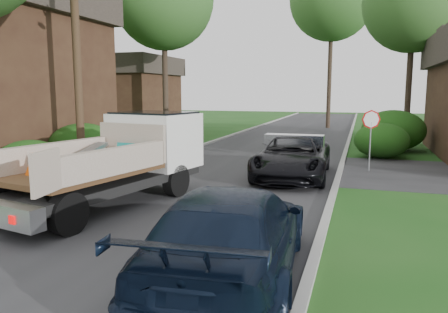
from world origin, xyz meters
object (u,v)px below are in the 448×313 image
at_px(flatbed_truck, 129,153).
at_px(black_pickup, 292,157).
at_px(stop_sign, 371,128).
at_px(house_left_far, 124,93).
at_px(utility_pole, 76,38).
at_px(tree_right_far, 414,2).
at_px(navy_suv, 231,234).

height_order(flatbed_truck, black_pickup, flatbed_truck).
height_order(stop_sign, flatbed_truck, flatbed_truck).
bearing_deg(house_left_far, utility_pole, -64.77).
distance_m(utility_pole, house_left_far, 18.93).
bearing_deg(tree_right_far, flatbed_truck, -117.18).
distance_m(stop_sign, tree_right_far, 13.08).
relative_size(stop_sign, flatbed_truck, 0.35).
distance_m(stop_sign, black_pickup, 3.68).
xyz_separation_m(stop_sign, tree_right_far, (2.30, 11.00, 6.70)).
bearing_deg(utility_pole, stop_sign, 20.62).
xyz_separation_m(flatbed_truck, navy_suv, (4.53, -4.54, -0.58)).
height_order(stop_sign, tree_right_far, tree_right_far).
distance_m(flatbed_truck, black_pickup, 6.34).
distance_m(stop_sign, utility_pole, 11.91).
distance_m(flatbed_truck, navy_suv, 6.44).
distance_m(black_pickup, navy_suv, 9.29).
distance_m(tree_right_far, navy_suv, 24.23).
height_order(stop_sign, utility_pole, utility_pole).
height_order(flatbed_truck, navy_suv, flatbed_truck).
height_order(tree_right_far, black_pickup, tree_right_far).
relative_size(tree_right_far, black_pickup, 2.06).
distance_m(stop_sign, navy_suv, 11.78).
bearing_deg(stop_sign, house_left_far, 145.19).
bearing_deg(tree_right_far, house_left_far, 174.56).
bearing_deg(black_pickup, stop_sign, 36.62).
relative_size(utility_pole, house_left_far, 1.32).
relative_size(stop_sign, navy_suv, 0.44).
bearing_deg(flatbed_truck, black_pickup, 60.20).
bearing_deg(utility_pole, flatbed_truck, -38.07).
xyz_separation_m(stop_sign, utility_pole, (-10.68, -4.02, 3.40)).
xyz_separation_m(tree_right_far, navy_suv, (-4.69, -22.50, -7.66)).
bearing_deg(stop_sign, navy_suv, -101.74).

